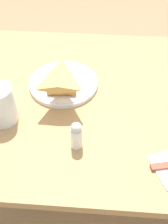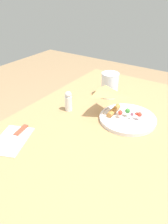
{
  "view_description": "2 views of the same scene",
  "coord_description": "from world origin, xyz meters",
  "px_view_note": "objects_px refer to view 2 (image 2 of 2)",
  "views": [
    {
      "loc": [
        0.02,
        -0.71,
        1.43
      ],
      "look_at": [
        -0.03,
        -0.12,
        0.81
      ],
      "focal_mm": 45.0,
      "sensor_mm": 36.0,
      "label": 1
    },
    {
      "loc": [
        0.66,
        0.34,
        1.29
      ],
      "look_at": [
        -0.02,
        -0.11,
        0.8
      ],
      "focal_mm": 35.0,
      "sensor_mm": 36.0,
      "label": 2
    }
  ],
  "objects_px": {
    "salt_shaker": "(68,101)",
    "napkin_folded": "(12,140)",
    "dining_table": "(103,149)",
    "milk_glass": "(110,86)",
    "butter_knife": "(13,138)",
    "plate_pizza": "(128,117)"
  },
  "relations": [
    {
      "from": "salt_shaker",
      "to": "napkin_folded",
      "type": "bearing_deg",
      "value": -7.95
    },
    {
      "from": "napkin_folded",
      "to": "salt_shaker",
      "type": "height_order",
      "value": "salt_shaker"
    },
    {
      "from": "plate_pizza",
      "to": "milk_glass",
      "type": "bearing_deg",
      "value": -132.96
    },
    {
      "from": "butter_knife",
      "to": "dining_table",
      "type": "bearing_deg",
      "value": 122.03
    },
    {
      "from": "butter_knife",
      "to": "salt_shaker",
      "type": "height_order",
      "value": "salt_shaker"
    },
    {
      "from": "dining_table",
      "to": "salt_shaker",
      "type": "height_order",
      "value": "salt_shaker"
    },
    {
      "from": "butter_knife",
      "to": "salt_shaker",
      "type": "xyz_separation_m",
      "value": [
        -0.3,
        0.04,
        0.04
      ]
    },
    {
      "from": "plate_pizza",
      "to": "milk_glass",
      "type": "height_order",
      "value": "milk_glass"
    },
    {
      "from": "dining_table",
      "to": "salt_shaker",
      "type": "relative_size",
      "value": 12.45
    },
    {
      "from": "butter_knife",
      "to": "napkin_folded",
      "type": "bearing_deg",
      "value": 0.0
    },
    {
      "from": "napkin_folded",
      "to": "butter_knife",
      "type": "xyz_separation_m",
      "value": [
        -0.01,
        -0.0,
        0.0
      ]
    },
    {
      "from": "milk_glass",
      "to": "salt_shaker",
      "type": "height_order",
      "value": "milk_glass"
    },
    {
      "from": "dining_table",
      "to": "butter_knife",
      "type": "height_order",
      "value": "butter_knife"
    },
    {
      "from": "milk_glass",
      "to": "napkin_folded",
      "type": "relative_size",
      "value": 0.61
    },
    {
      "from": "dining_table",
      "to": "plate_pizza",
      "type": "relative_size",
      "value": 4.92
    },
    {
      "from": "plate_pizza",
      "to": "butter_knife",
      "type": "relative_size",
      "value": 1.23
    },
    {
      "from": "plate_pizza",
      "to": "butter_knife",
      "type": "xyz_separation_m",
      "value": [
        0.37,
        -0.31,
        -0.01
      ]
    },
    {
      "from": "dining_table",
      "to": "napkin_folded",
      "type": "bearing_deg",
      "value": -44.14
    },
    {
      "from": "milk_glass",
      "to": "salt_shaker",
      "type": "distance_m",
      "value": 0.25
    },
    {
      "from": "dining_table",
      "to": "butter_knife",
      "type": "relative_size",
      "value": 6.03
    },
    {
      "from": "plate_pizza",
      "to": "salt_shaker",
      "type": "distance_m",
      "value": 0.28
    },
    {
      "from": "milk_glass",
      "to": "napkin_folded",
      "type": "height_order",
      "value": "milk_glass"
    }
  ]
}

